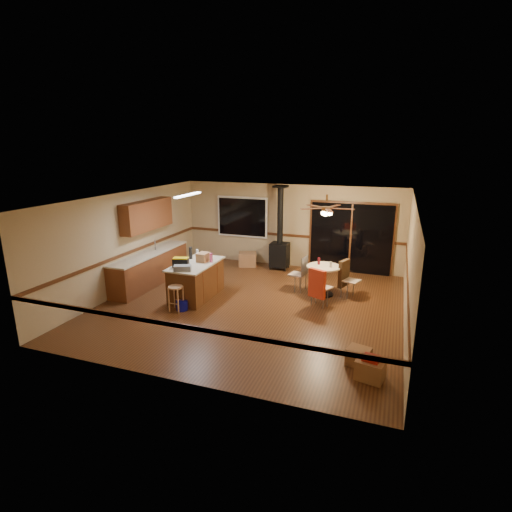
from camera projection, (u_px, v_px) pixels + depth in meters
The scene contains 35 objects.
floor at pixel (252, 304), 9.75m from camera, with size 7.00×7.00×0.00m, color #4E2B15.
ceiling at pixel (252, 198), 9.06m from camera, with size 7.00×7.00×0.00m, color silver.
wall_back at pixel (290, 226), 12.58m from camera, with size 7.00×7.00×0.00m, color tan.
wall_front at pixel (174, 308), 6.23m from camera, with size 7.00×7.00×0.00m, color tan.
wall_left at pixel (128, 241), 10.54m from camera, with size 7.00×7.00×0.00m, color tan.
wall_right at pixel (410, 268), 8.27m from camera, with size 7.00×7.00×0.00m, color tan.
chair_rail at pixel (252, 265), 9.49m from camera, with size 7.00×7.00×0.08m, color #4E2813, non-canonical shape.
window at pixel (242, 217), 13.00m from camera, with size 1.72×0.10×1.32m, color black.
sliding_door at pixel (351, 239), 11.99m from camera, with size 2.52×0.10×2.10m, color black.
lower_cabinets at pixel (151, 269), 11.13m from camera, with size 0.60×3.00×0.86m, color brown.
countertop at pixel (149, 253), 11.01m from camera, with size 0.64×3.04×0.04m, color beige.
upper_cabinets at pixel (147, 215), 10.96m from camera, with size 0.35×2.00×0.80m, color brown.
kitchen_island at pixel (196, 280), 10.12m from camera, with size 0.88×1.68×0.90m.
wood_stove at pixel (280, 246), 12.39m from camera, with size 0.55×0.50×2.52m.
ceiling_fan at pixel (326, 210), 9.80m from camera, with size 0.24×0.24×0.55m.
fluorescent_strip at pixel (188, 195), 9.92m from camera, with size 0.10×1.20×0.04m, color white.
toolbox_grey at pixel (182, 268), 9.41m from camera, with size 0.40×0.22×0.12m, color slate.
toolbox_black at pixel (181, 263), 9.66m from camera, with size 0.38×0.20×0.21m, color black.
toolbox_yellow_lid at pixel (181, 258), 9.63m from camera, with size 0.36×0.19×0.03m, color gold.
box_on_island at pixel (203, 257), 10.13m from camera, with size 0.25×0.33×0.22m, color #8A5F3D.
bottle_dark at pixel (191, 253), 10.37m from camera, with size 0.09×0.09×0.31m, color black.
bottle_pink at pixel (211, 258), 10.07m from camera, with size 0.07×0.07×0.23m, color #D84C8C.
bottle_white at pixel (197, 253), 10.59m from camera, with size 0.06×0.06×0.19m, color white.
bar_stool at pixel (176, 299), 9.30m from camera, with size 0.33×0.33×0.61m, color tan.
blue_bucket at pixel (182, 305), 9.40m from camera, with size 0.27×0.27×0.23m, color #0B0D9E.
dining_table at pixel (323, 275), 10.25m from camera, with size 0.87×0.87×0.78m.
glass_red at pixel (319, 261), 10.30m from camera, with size 0.07×0.07×0.18m, color #590C14.
glass_cream at pixel (331, 264), 10.06m from camera, with size 0.06×0.06×0.15m, color beige.
chair_left at pixel (301, 270), 10.50m from camera, with size 0.46×0.46×0.51m.
chair_near at pixel (318, 284), 9.44m from camera, with size 0.57×0.59×0.70m.
chair_right at pixel (345, 274), 10.16m from camera, with size 0.57×0.55×0.70m.
box_under_window at pixel (248, 259), 12.81m from camera, with size 0.55×0.44×0.44m, color #8A5F3D.
box_corner_a at pixel (370, 369), 6.60m from camera, with size 0.45×0.37×0.34m, color #8A5F3D.
box_corner_b at pixel (359, 357), 7.03m from camera, with size 0.39×0.33×0.31m, color #8A5F3D.
box_small_red at pixel (371, 358), 6.55m from camera, with size 0.27×0.22×0.07m, color maroon.
Camera 1 is at (3.15, -8.52, 3.75)m, focal length 28.00 mm.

